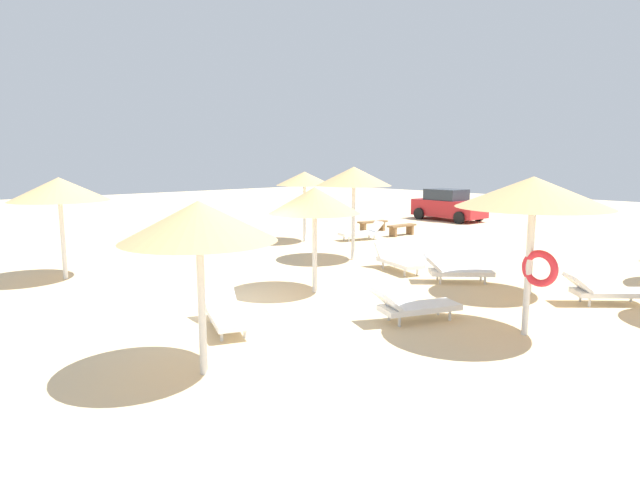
{
  "coord_description": "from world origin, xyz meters",
  "views": [
    {
      "loc": [
        10.33,
        -6.41,
        3.36
      ],
      "look_at": [
        0.0,
        3.0,
        1.2
      ],
      "focal_mm": 29.45,
      "sensor_mm": 36.0,
      "label": 1
    }
  ],
  "objects_px": {
    "lounger_0": "(414,306)",
    "parked_car": "(448,205)",
    "parasol_2": "(535,195)",
    "parasol_8": "(315,201)",
    "lounger_3": "(605,291)",
    "parasol_4": "(304,179)",
    "lounger_1": "(397,260)",
    "lounger_4": "(362,232)",
    "parasol_0": "(533,194)",
    "lounger_2": "(456,271)",
    "parasol_7": "(59,189)",
    "parasol_1": "(354,177)",
    "bench_1": "(373,224)",
    "parasol_6": "(199,222)",
    "lounger_6": "(226,313)",
    "bench_0": "(402,228)"
  },
  "relations": [
    {
      "from": "lounger_2",
      "to": "parasol_1",
      "type": "bearing_deg",
      "value": 176.06
    },
    {
      "from": "parasol_0",
      "to": "lounger_3",
      "type": "distance_m",
      "value": 4.21
    },
    {
      "from": "parasol_4",
      "to": "bench_1",
      "type": "relative_size",
      "value": 1.84
    },
    {
      "from": "bench_0",
      "to": "parasol_0",
      "type": "bearing_deg",
      "value": -40.9
    },
    {
      "from": "parasol_1",
      "to": "lounger_4",
      "type": "height_order",
      "value": "parasol_1"
    },
    {
      "from": "parasol_4",
      "to": "bench_0",
      "type": "xyz_separation_m",
      "value": [
        1.65,
        4.26,
        -2.22
      ]
    },
    {
      "from": "parasol_7",
      "to": "lounger_2",
      "type": "distance_m",
      "value": 11.18
    },
    {
      "from": "parasol_1",
      "to": "lounger_3",
      "type": "distance_m",
      "value": 8.21
    },
    {
      "from": "parasol_1",
      "to": "lounger_2",
      "type": "xyz_separation_m",
      "value": [
        4.22,
        -0.29,
        -2.47
      ]
    },
    {
      "from": "parasol_8",
      "to": "parasol_4",
      "type": "bearing_deg",
      "value": 141.08
    },
    {
      "from": "parasol_0",
      "to": "lounger_1",
      "type": "height_order",
      "value": "parasol_0"
    },
    {
      "from": "parasol_4",
      "to": "parked_car",
      "type": "distance_m",
      "value": 11.01
    },
    {
      "from": "parasol_6",
      "to": "lounger_6",
      "type": "bearing_deg",
      "value": 138.98
    },
    {
      "from": "parasol_1",
      "to": "lounger_4",
      "type": "distance_m",
      "value": 5.07
    },
    {
      "from": "parasol_6",
      "to": "parasol_8",
      "type": "relative_size",
      "value": 1.03
    },
    {
      "from": "parasol_2",
      "to": "lounger_2",
      "type": "height_order",
      "value": "parasol_2"
    },
    {
      "from": "parasol_6",
      "to": "lounger_3",
      "type": "xyz_separation_m",
      "value": [
        2.76,
        8.99,
        -2.1
      ]
    },
    {
      "from": "lounger_0",
      "to": "parasol_0",
      "type": "bearing_deg",
      "value": 24.44
    },
    {
      "from": "lounger_1",
      "to": "bench_0",
      "type": "bearing_deg",
      "value": 127.88
    },
    {
      "from": "parasol_0",
      "to": "lounger_3",
      "type": "relative_size",
      "value": 1.67
    },
    {
      "from": "lounger_6",
      "to": "parasol_0",
      "type": "bearing_deg",
      "value": 43.7
    },
    {
      "from": "parasol_7",
      "to": "parasol_2",
      "type": "bearing_deg",
      "value": 40.26
    },
    {
      "from": "parasol_2",
      "to": "parasol_8",
      "type": "relative_size",
      "value": 1.07
    },
    {
      "from": "parasol_0",
      "to": "parasol_1",
      "type": "xyz_separation_m",
      "value": [
        -7.59,
        3.07,
        0.07
      ]
    },
    {
      "from": "lounger_2",
      "to": "bench_1",
      "type": "height_order",
      "value": "lounger_2"
    },
    {
      "from": "lounger_2",
      "to": "parked_car",
      "type": "distance_m",
      "value": 15.28
    },
    {
      "from": "lounger_1",
      "to": "lounger_4",
      "type": "xyz_separation_m",
      "value": [
        -4.97,
        3.75,
        -0.0
      ]
    },
    {
      "from": "bench_1",
      "to": "parasol_7",
      "type": "bearing_deg",
      "value": -86.61
    },
    {
      "from": "parasol_4",
      "to": "lounger_1",
      "type": "xyz_separation_m",
      "value": [
        6.27,
        -1.69,
        -2.24
      ]
    },
    {
      "from": "parasol_8",
      "to": "lounger_4",
      "type": "bearing_deg",
      "value": 125.35
    },
    {
      "from": "parasol_0",
      "to": "parasol_4",
      "type": "bearing_deg",
      "value": 159.19
    },
    {
      "from": "lounger_4",
      "to": "lounger_0",
      "type": "bearing_deg",
      "value": -41.36
    },
    {
      "from": "parasol_7",
      "to": "lounger_3",
      "type": "relative_size",
      "value": 1.57
    },
    {
      "from": "parasol_1",
      "to": "parasol_2",
      "type": "distance_m",
      "value": 6.17
    },
    {
      "from": "parasol_1",
      "to": "bench_0",
      "type": "distance_m",
      "value": 6.61
    },
    {
      "from": "parked_car",
      "to": "lounger_2",
      "type": "bearing_deg",
      "value": -55.08
    },
    {
      "from": "bench_1",
      "to": "lounger_0",
      "type": "bearing_deg",
      "value": -44.44
    },
    {
      "from": "lounger_6",
      "to": "parked_car",
      "type": "bearing_deg",
      "value": 112.14
    },
    {
      "from": "bench_0",
      "to": "lounger_3",
      "type": "bearing_deg",
      "value": -27.09
    },
    {
      "from": "lounger_3",
      "to": "lounger_6",
      "type": "xyz_separation_m",
      "value": [
        -4.47,
        -7.5,
        -0.0
      ]
    },
    {
      "from": "parasol_1",
      "to": "lounger_6",
      "type": "distance_m",
      "value": 8.25
    },
    {
      "from": "bench_0",
      "to": "parasol_6",
      "type": "bearing_deg",
      "value": -62.16
    },
    {
      "from": "lounger_2",
      "to": "parasol_7",
      "type": "bearing_deg",
      "value": -134.4
    },
    {
      "from": "lounger_3",
      "to": "parasol_4",
      "type": "bearing_deg",
      "value": 175.2
    },
    {
      "from": "parasol_0",
      "to": "bench_1",
      "type": "relative_size",
      "value": 1.96
    },
    {
      "from": "parasol_0",
      "to": "lounger_4",
      "type": "height_order",
      "value": "parasol_0"
    },
    {
      "from": "lounger_0",
      "to": "lounger_1",
      "type": "xyz_separation_m",
      "value": [
        -3.44,
        3.65,
        0.01
      ]
    },
    {
      "from": "lounger_0",
      "to": "lounger_6",
      "type": "xyz_separation_m",
      "value": [
        -2.26,
        -3.15,
        -0.0
      ]
    },
    {
      "from": "parasol_4",
      "to": "bench_0",
      "type": "height_order",
      "value": "parasol_4"
    },
    {
      "from": "lounger_0",
      "to": "parked_car",
      "type": "xyz_separation_m",
      "value": [
        -10.14,
        16.2,
        0.51
      ]
    }
  ]
}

